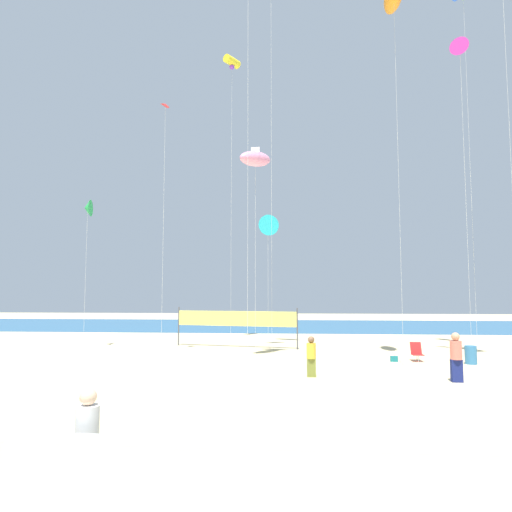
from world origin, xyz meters
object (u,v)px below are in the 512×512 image
at_px(mother_figure, 87,436).
at_px(volleyball_net, 236,320).
at_px(toddler_figure, 127,463).
at_px(beachgoer_mustard_shirt, 311,355).
at_px(trash_barrel, 471,355).
at_px(kite_red_diamond, 166,115).
at_px(kite_green_delta, 88,208).
at_px(kite_cyan_delta, 268,226).
at_px(folding_beach_chair, 417,351).
at_px(kite_pink_inflatable, 255,159).
at_px(beach_handbag, 394,359).
at_px(beachgoer_coral_shirt, 456,355).
at_px(kite_magenta_delta, 460,48).
at_px(kite_yellow_tube, 232,63).

height_order(mother_figure, volleyball_net, volleyball_net).
distance_m(toddler_figure, beachgoer_mustard_shirt, 11.14).
xyz_separation_m(trash_barrel, kite_red_diamond, (-14.88, 1.23, 12.38)).
bearing_deg(kite_green_delta, kite_cyan_delta, 11.76).
bearing_deg(beachgoer_mustard_shirt, folding_beach_chair, -142.50).
relative_size(folding_beach_chair, volleyball_net, 0.12).
bearing_deg(kite_pink_inflatable, beach_handbag, 2.00).
distance_m(beachgoer_coral_shirt, kite_magenta_delta, 16.18).
bearing_deg(kite_green_delta, kite_red_diamond, -26.24).
height_order(kite_green_delta, kite_yellow_tube, kite_yellow_tube).
relative_size(folding_beach_chair, kite_magenta_delta, 0.05).
bearing_deg(kite_yellow_tube, beachgoer_mustard_shirt, -68.17).
bearing_deg(beachgoer_coral_shirt, folding_beach_chair, 9.26).
xyz_separation_m(mother_figure, kite_red_diamond, (-3.39, 15.80, 11.91)).
relative_size(beachgoer_mustard_shirt, kite_magenta_delta, 0.10).
distance_m(beachgoer_coral_shirt, kite_red_diamond, 18.28).
distance_m(mother_figure, kite_red_diamond, 20.08).
distance_m(toddler_figure, kite_cyan_delta, 21.80).
bearing_deg(beach_handbag, toddler_figure, -116.56).
bearing_deg(kite_cyan_delta, kite_yellow_tube, 141.85).
distance_m(folding_beach_chair, volleyball_net, 10.69).
bearing_deg(folding_beach_chair, beach_handbag, -162.52).
xyz_separation_m(toddler_figure, kite_cyan_delta, (1.17, 20.61, 7.02)).
xyz_separation_m(volleyball_net, beach_handbag, (8.26, -5.25, -1.50)).
bearing_deg(trash_barrel, beachgoer_coral_shirt, -115.90).
distance_m(beachgoer_mustard_shirt, kite_red_diamond, 14.99).
bearing_deg(volleyball_net, mother_figure, -89.62).
bearing_deg(kite_yellow_tube, toddler_figure, -86.41).
bearing_deg(beachgoer_coral_shirt, kite_magenta_delta, -16.32).
relative_size(beachgoer_coral_shirt, beachgoer_mustard_shirt, 1.15).
bearing_deg(beachgoer_coral_shirt, beachgoer_mustard_shirt, 92.14).
height_order(kite_red_diamond, kite_yellow_tube, kite_yellow_tube).
height_order(kite_cyan_delta, kite_pink_inflatable, kite_pink_inflatable).
relative_size(toddler_figure, beach_handbag, 2.51).
height_order(trash_barrel, kite_red_diamond, kite_red_diamond).
bearing_deg(mother_figure, kite_red_diamond, 117.78).
height_order(folding_beach_chair, kite_red_diamond, kite_red_diamond).
distance_m(kite_green_delta, kite_yellow_tube, 14.21).
distance_m(kite_green_delta, kite_pink_inflatable, 11.09).
bearing_deg(beach_handbag, folding_beach_chair, 14.33).
relative_size(kite_green_delta, kite_cyan_delta, 1.09).
bearing_deg(kite_pink_inflatable, mother_figure, -95.86).
height_order(beachgoer_mustard_shirt, kite_red_diamond, kite_red_diamond).
bearing_deg(trash_barrel, kite_yellow_tube, 146.35).
bearing_deg(kite_red_diamond, volleyball_net, 54.08).
height_order(mother_figure, folding_beach_chair, mother_figure).
relative_size(beachgoer_coral_shirt, volleyball_net, 0.24).
bearing_deg(toddler_figure, mother_figure, -141.92).
relative_size(beach_handbag, kite_cyan_delta, 0.04).
height_order(beachgoer_coral_shirt, folding_beach_chair, beachgoer_coral_shirt).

